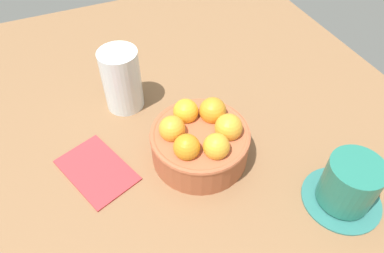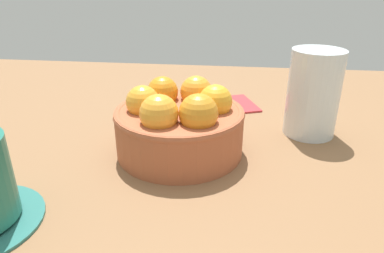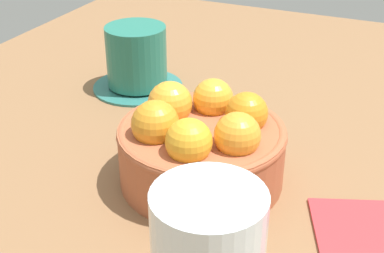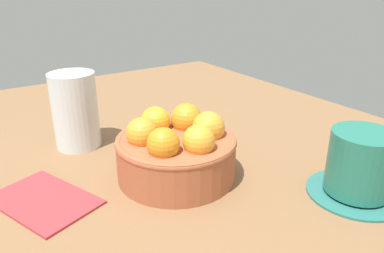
% 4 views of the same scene
% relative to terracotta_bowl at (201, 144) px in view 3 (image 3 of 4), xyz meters
% --- Properties ---
extents(ground_plane, '(1.13, 0.87, 0.03)m').
position_rel_terracotta_bowl_xyz_m(ground_plane, '(-0.00, 0.00, -0.06)').
color(ground_plane, brown).
extents(terracotta_bowl, '(0.16, 0.16, 0.09)m').
position_rel_terracotta_bowl_xyz_m(terracotta_bowl, '(0.00, 0.00, 0.00)').
color(terracotta_bowl, '#AD5938').
rests_on(terracotta_bowl, ground_plane).
extents(coffee_cup, '(0.12, 0.12, 0.08)m').
position_rel_terracotta_bowl_xyz_m(coffee_cup, '(-0.16, -0.16, -0.00)').
color(coffee_cup, '#2C7069').
rests_on(coffee_cup, ground_plane).
extents(folded_napkin, '(0.15, 0.12, 0.01)m').
position_rel_terracotta_bowl_xyz_m(folded_napkin, '(0.04, 0.16, -0.04)').
color(folded_napkin, '#B23338').
rests_on(folded_napkin, ground_plane).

